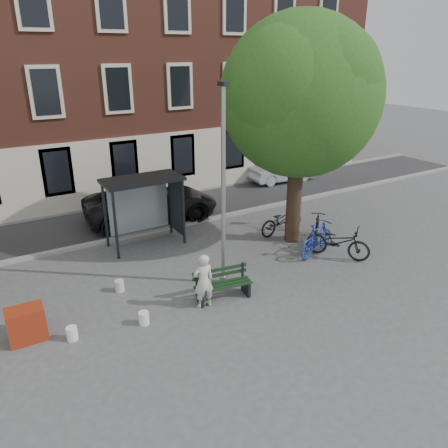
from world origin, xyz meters
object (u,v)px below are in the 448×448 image
bike_c (338,242)px  bike_a (282,220)px  notice_sign (298,193)px  bike_b (317,238)px  red_stand (27,324)px  bus_shelter (152,194)px  bench (223,285)px  painter (204,281)px  bike_d (317,229)px  car_silver (282,170)px  car_dark (152,203)px  lamppost (223,200)px

bike_c → bike_a: bearing=64.0°
bike_c → notice_sign: 3.23m
bike_b → bike_c: bike_b is taller
bike_b → red_stand: 9.74m
bike_a → red_stand: bike_a is taller
bus_shelter → bench: bus_shelter is taller
painter → bike_a: size_ratio=0.77×
bike_d → notice_sign: 1.95m
bench → bike_c: size_ratio=0.79×
bike_b → car_silver: size_ratio=0.53×
painter → bike_d: 6.14m
bike_b → notice_sign: notice_sign is taller
car_dark → car_silver: bearing=-71.9°
notice_sign → painter: bearing=-164.2°
bike_d → red_stand: bearing=50.3°
car_silver → bench: bearing=137.4°
bench → car_dark: (0.69, 7.10, 0.38)m
bus_shelter → bike_a: (4.68, -1.85, -1.35)m
bus_shelter → notice_sign: 5.92m
lamppost → car_silver: (8.78, 8.18, -2.15)m
car_dark → painter: bearing=175.0°
car_dark → car_silver: (8.57, 1.84, -0.16)m
bike_a → red_stand: size_ratio=2.39×
bench → red_stand: red_stand is taller
bench → bike_b: bike_b is taller
bike_c → red_stand: bike_c is taller
red_stand → bike_d: bearing=4.4°
bus_shelter → bike_c: bearing=-42.5°
lamppost → bike_b: (3.96, 0.07, -2.17)m
car_dark → bike_d: bearing=-134.8°
bench → car_dark: bearing=93.4°
bench → lamppost: bearing=66.2°
lamppost → bike_a: bearing=28.9°
bus_shelter → bike_a: bearing=-21.6°
lamppost → painter: lamppost is taller
bike_a → bike_d: bike_a is taller
notice_sign → car_dark: bearing=129.2°
car_silver → notice_sign: size_ratio=1.94×
bike_d → notice_sign: size_ratio=0.93×
bench → notice_sign: size_ratio=0.90×
painter → car_dark: size_ratio=0.29×
bench → car_silver: bearing=52.9°
bench → car_dark: car_dark is taller
car_silver → notice_sign: (-3.69, -5.63, 0.82)m
painter → bike_b: 5.26m
bike_d → bike_c: bearing=125.6°
bike_c → bike_d: (0.25, 1.36, -0.04)m
bench → painter: bearing=-159.9°
painter → bench: painter is taller
bike_a → bike_b: (-0.11, -2.18, 0.05)m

